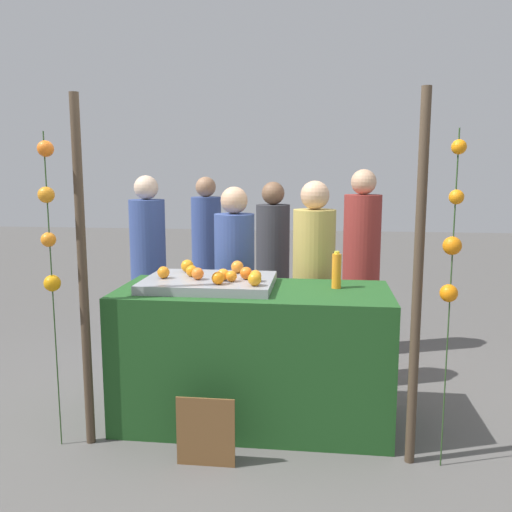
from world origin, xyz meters
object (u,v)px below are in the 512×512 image
(orange_0, at_px, (192,271))
(vendor_left, at_px, (235,293))
(juice_bottle, at_px, (337,271))
(chalkboard_sign, at_px, (206,432))
(stall_counter, at_px, (253,356))
(orange_1, at_px, (231,276))
(vendor_right, at_px, (313,293))

(orange_0, height_order, vendor_left, vendor_left)
(orange_0, bearing_deg, juice_bottle, 1.50)
(orange_0, distance_m, chalkboard_sign, 1.10)
(juice_bottle, xyz_separation_m, chalkboard_sign, (-0.75, -0.71, -0.84))
(orange_0, xyz_separation_m, chalkboard_sign, (0.23, -0.69, -0.82))
(stall_counter, height_order, vendor_left, vendor_left)
(stall_counter, height_order, chalkboard_sign, stall_counter)
(vendor_left, bearing_deg, orange_1, -82.43)
(orange_1, bearing_deg, vendor_right, 54.00)
(stall_counter, bearing_deg, orange_1, -155.21)
(vendor_left, bearing_deg, juice_bottle, -37.38)
(orange_0, distance_m, juice_bottle, 0.99)
(orange_1, bearing_deg, chalkboard_sign, -96.70)
(orange_1, xyz_separation_m, vendor_left, (-0.10, 0.76, -0.29))
(orange_0, bearing_deg, vendor_left, 72.60)
(orange_1, relative_size, juice_bottle, 0.29)
(orange_0, bearing_deg, stall_counter, -9.46)
(vendor_left, xyz_separation_m, vendor_right, (0.63, -0.04, 0.02))
(vendor_right, bearing_deg, juice_bottle, -74.21)
(orange_1, bearing_deg, vendor_left, 97.57)
(juice_bottle, height_order, vendor_left, vendor_left)
(stall_counter, distance_m, juice_bottle, 0.81)
(stall_counter, height_order, juice_bottle, juice_bottle)
(stall_counter, height_order, orange_0, orange_0)
(orange_0, relative_size, juice_bottle, 0.32)
(vendor_left, bearing_deg, vendor_right, -3.47)
(orange_0, distance_m, vendor_right, 1.05)
(stall_counter, relative_size, vendor_right, 1.11)
(orange_1, relative_size, vendor_right, 0.04)
(orange_0, relative_size, chalkboard_sign, 0.19)
(orange_0, relative_size, orange_1, 1.09)
(orange_1, bearing_deg, stall_counter, 24.79)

